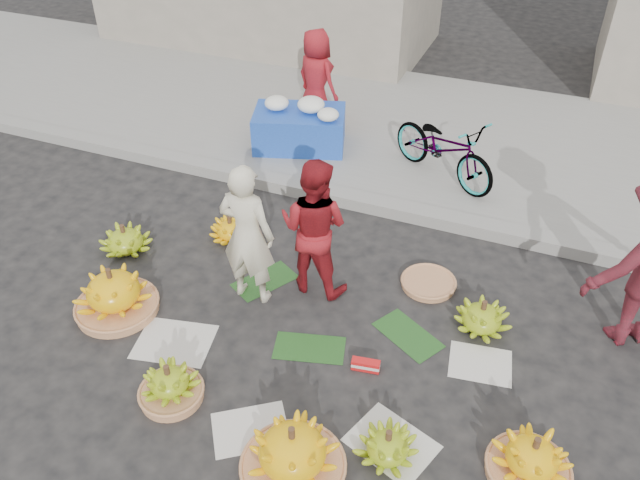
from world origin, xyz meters
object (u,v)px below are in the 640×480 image
at_px(banana_bunch_0, 114,293).
at_px(banana_bunch_4, 531,460).
at_px(vendor_cream, 247,235).
at_px(flower_table, 300,127).
at_px(bicycle, 444,147).

relative_size(banana_bunch_0, banana_bunch_4, 1.35).
height_order(vendor_cream, flower_table, vendor_cream).
xyz_separation_m(banana_bunch_4, vendor_cream, (-2.85, 1.04, 0.57)).
height_order(banana_bunch_4, bicycle, bicycle).
distance_m(banana_bunch_0, flower_table, 3.62).
distance_m(banana_bunch_4, flower_table, 5.31).
height_order(flower_table, bicycle, bicycle).
bearing_deg(banana_bunch_0, banana_bunch_4, -4.79).
bearing_deg(bicycle, banana_bunch_4, -127.08).
relative_size(banana_bunch_4, bicycle, 0.39).
bearing_deg(banana_bunch_0, flower_table, 83.54).
xyz_separation_m(flower_table, bicycle, (1.99, -0.09, 0.13)).
xyz_separation_m(banana_bunch_0, bicycle, (2.40, 3.50, 0.31)).
bearing_deg(vendor_cream, banana_bunch_0, 31.50).
xyz_separation_m(vendor_cream, bicycle, (1.27, 2.79, -0.21)).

